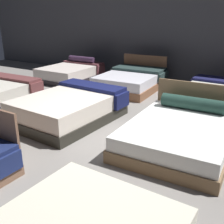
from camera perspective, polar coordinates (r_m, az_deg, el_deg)
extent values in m
cube|color=gray|center=(5.17, 0.92, -4.47)|extent=(18.00, 18.00, 0.02)
cube|color=#47474C|center=(9.10, 16.72, 16.76)|extent=(18.00, 0.06, 3.50)
cube|color=navy|center=(3.86, -20.84, -10.17)|extent=(0.07, 0.42, 0.27)
cube|color=brown|center=(7.85, -19.75, 6.72)|extent=(1.59, 0.49, 0.07)
cube|color=brown|center=(7.32, -15.41, 4.91)|extent=(0.08, 0.44, 0.27)
cube|color=black|center=(5.79, -9.00, -0.77)|extent=(1.71, 2.22, 0.21)
cube|color=silver|center=(5.70, -9.14, 1.74)|extent=(1.64, 2.16, 0.32)
cube|color=#141A48|center=(6.22, -4.23, 5.39)|extent=(1.59, 0.58, 0.08)
cube|color=#141A48|center=(6.78, -9.52, 4.68)|extent=(0.11, 0.49, 0.32)
cube|color=#141A48|center=(5.82, 2.03, 2.41)|extent=(0.11, 0.49, 0.32)
cube|color=brown|center=(4.74, 13.66, -6.02)|extent=(1.71, 2.18, 0.20)
cube|color=white|center=(4.65, 13.87, -3.69)|extent=(1.65, 2.12, 0.22)
cube|color=brown|center=(5.58, 17.06, 1.46)|extent=(1.56, 0.08, 0.88)
cylinder|color=#1F3B32|center=(5.31, 16.51, 1.72)|extent=(1.18, 0.28, 0.25)
cube|color=black|center=(9.42, -8.64, 7.11)|extent=(1.50, 2.01, 0.15)
cube|color=silver|center=(9.37, -8.71, 8.47)|extent=(1.44, 1.95, 0.31)
cube|color=brown|center=(9.91, -6.00, 10.26)|extent=(1.48, 0.47, 0.05)
cube|color=brown|center=(10.40, -9.28, 9.58)|extent=(0.05, 0.46, 0.30)
cube|color=brown|center=(9.52, -2.33, 8.87)|extent=(0.05, 0.46, 0.30)
cylinder|color=#422A46|center=(9.82, -6.32, 10.91)|extent=(1.03, 0.19, 0.19)
cube|color=brown|center=(8.09, 3.81, 5.44)|extent=(1.62, 2.17, 0.22)
cube|color=silver|center=(8.03, 3.85, 7.06)|extent=(1.56, 2.11, 0.25)
cube|color=brown|center=(8.97, 6.78, 8.93)|extent=(1.45, 0.10, 0.88)
cube|color=#273937|center=(8.57, 5.72, 8.95)|extent=(1.55, 0.83, 0.08)
cube|color=#273937|center=(8.93, 1.04, 8.56)|extent=(0.11, 0.78, 0.21)
cube|color=#273937|center=(8.33, 10.65, 7.40)|extent=(0.11, 0.78, 0.21)
cube|color=#31282D|center=(7.41, 20.53, 2.63)|extent=(1.54, 2.16, 0.16)
cube|color=silver|center=(7.36, 20.71, 4.07)|extent=(1.48, 2.09, 0.22)
cube|color=#191B47|center=(8.00, 21.99, 6.18)|extent=(1.47, 0.68, 0.07)
cube|color=#191B47|center=(8.21, 16.77, 5.78)|extent=(0.09, 0.64, 0.30)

